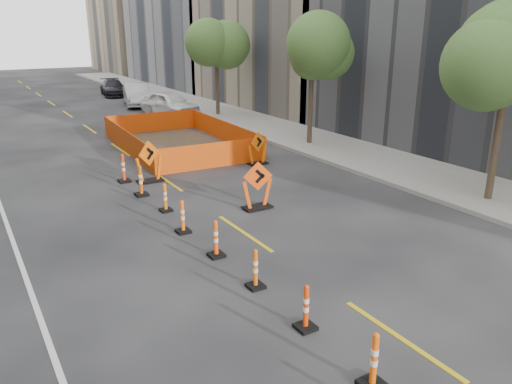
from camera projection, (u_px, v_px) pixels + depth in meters
ground_plane at (333, 293)px, 11.19m from camera, size 140.00×140.00×0.00m
sidewalk_right at (319, 142)px, 25.33m from camera, size 4.00×90.00×0.15m
bld_right_c at (309, 7)px, 36.65m from camera, size 12.00×16.00×14.00m
bld_right_e at (146, 7)px, 64.53m from camera, size 12.00×14.00×16.00m
tree_r_a at (508, 65)px, 15.52m from camera, size 2.80×2.80×5.95m
tree_r_b at (312, 52)px, 23.63m from camera, size 2.80×2.80×5.95m
tree_r_c at (216, 45)px, 31.73m from camera, size 2.80×2.80×5.95m
channelizer_1 at (374, 360)px, 8.13m from camera, size 0.41×0.41×1.03m
channelizer_2 at (306, 307)px, 9.72m from camera, size 0.38×0.38×0.97m
channelizer_3 at (255, 269)px, 11.28m from camera, size 0.38×0.38×0.96m
channelizer_4 at (216, 239)px, 12.81m from camera, size 0.40×0.40×1.01m
channelizer_5 at (183, 216)px, 14.32m from camera, size 0.39×0.39×0.99m
channelizer_6 at (165, 197)px, 15.99m from camera, size 0.37×0.37×0.94m
channelizer_7 at (141, 181)px, 17.44m from camera, size 0.43×0.43×1.10m
channelizer_8 at (123, 168)px, 18.98m from camera, size 0.44×0.44×1.11m
chevron_sign_left at (149, 161)px, 18.92m from camera, size 1.25×1.01×1.63m
chevron_sign_center at (257, 185)px, 16.12m from camera, size 1.20×0.90×1.60m
chevron_sign_right at (258, 148)px, 21.38m from camera, size 1.08×0.82×1.43m
safety_fence at (178, 136)px, 24.50m from camera, size 5.47×8.86×1.08m
parked_car_near at (170, 104)px, 32.99m from camera, size 3.05×5.09×1.62m
parked_car_mid at (137, 95)px, 37.24m from camera, size 2.86×5.28×1.65m
parked_car_far at (113, 88)px, 42.73m from camera, size 2.55×4.82×1.33m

